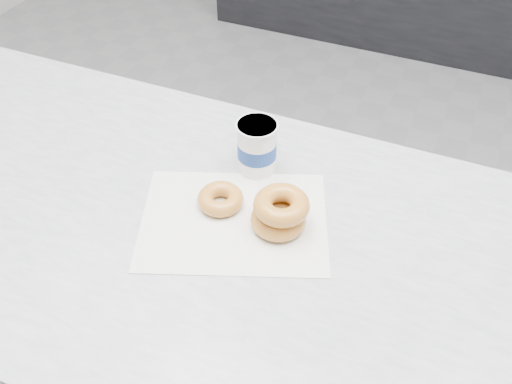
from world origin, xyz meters
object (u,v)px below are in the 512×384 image
donut_stack (280,212)px  coffee_cup (257,147)px  counter (234,366)px  donut_single (220,199)px

donut_stack → coffee_cup: 0.17m
counter → donut_stack: bearing=37.4°
donut_stack → donut_single: bearing=176.3°
counter → donut_single: (-0.04, 0.07, 0.47)m
coffee_cup → donut_stack: bearing=-75.1°
counter → coffee_cup: 0.54m
donut_single → counter: bearing=-56.2°
counter → donut_stack: donut_stack is taller
donut_stack → coffee_cup: (-0.10, 0.13, 0.02)m
donut_stack → coffee_cup: size_ratio=1.30×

